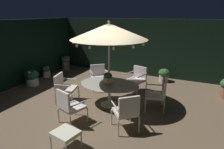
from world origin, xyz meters
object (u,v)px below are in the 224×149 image
at_px(ottoman_footrest, 66,134).
at_px(potted_plant_left_near, 66,62).
at_px(patio_chair_east, 137,78).
at_px(patio_chair_south, 64,86).
at_px(patio_umbrella, 109,31).
at_px(potted_plant_back_right, 32,77).
at_px(centerpiece_planter, 108,78).
at_px(potted_plant_back_left, 46,72).
at_px(patio_dining_table, 109,87).
at_px(patio_chair_southwest, 69,105).
at_px(patio_chair_southeast, 99,75).
at_px(patio_chair_north, 127,110).
at_px(patio_chair_northeast, 158,92).
at_px(potted_plant_left_far, 164,75).

relative_size(ottoman_footrest, potted_plant_left_near, 0.85).
height_order(patio_chair_east, patio_chair_south, patio_chair_east).
bearing_deg(patio_chair_east, patio_umbrella, -107.43).
relative_size(patio_chair_east, patio_chair_south, 1.01).
xyz_separation_m(patio_chair_east, potted_plant_back_right, (-4.10, -1.13, -0.22)).
xyz_separation_m(centerpiece_planter, potted_plant_back_left, (-3.91, 1.51, -0.71)).
xyz_separation_m(patio_dining_table, ottoman_footrest, (0.09, -2.31, -0.25)).
bearing_deg(patio_chair_southwest, patio_umbrella, 72.02).
bearing_deg(centerpiece_planter, patio_chair_south, -170.39).
relative_size(potted_plant_left_near, potted_plant_back_right, 1.09).
relative_size(patio_chair_east, patio_chair_southeast, 1.03).
xyz_separation_m(patio_umbrella, centerpiece_planter, (0.02, -0.14, -1.35)).
relative_size(centerpiece_planter, potted_plant_back_left, 0.83).
height_order(patio_chair_north, potted_plant_left_near, patio_chair_north).
bearing_deg(patio_dining_table, patio_chair_east, 72.57).
bearing_deg(potted_plant_back_left, patio_chair_southeast, -4.73).
xyz_separation_m(centerpiece_planter, potted_plant_back_right, (-3.68, 0.45, -0.63)).
xyz_separation_m(patio_dining_table, patio_chair_south, (-1.46, -0.39, -0.07)).
xyz_separation_m(patio_chair_northeast, patio_chair_south, (-2.91, -0.80, 0.01)).
bearing_deg(patio_chair_south, centerpiece_planter, 9.61).
distance_m(patio_chair_south, potted_plant_left_near, 4.06).
xyz_separation_m(patio_umbrella, patio_chair_south, (-1.46, -0.39, -1.77)).
relative_size(centerpiece_planter, patio_chair_southeast, 0.45).
bearing_deg(patio_umbrella, potted_plant_back_left, 160.60).
bearing_deg(potted_plant_left_far, patio_chair_southeast, -138.44).
bearing_deg(ottoman_footrest, patio_chair_south, 128.76).
bearing_deg(potted_plant_back_right, patio_chair_east, 15.39).
distance_m(centerpiece_planter, patio_chair_northeast, 1.59).
bearing_deg(centerpiece_planter, potted_plant_back_left, 158.88).
relative_size(patio_chair_north, potted_plant_back_left, 1.97).
height_order(patio_chair_south, potted_plant_left_near, patio_chair_south).
relative_size(patio_chair_southeast, potted_plant_back_right, 1.43).
bearing_deg(centerpiece_planter, ottoman_footrest, -88.39).
distance_m(patio_chair_south, potted_plant_left_far, 4.31).
bearing_deg(potted_plant_back_left, patio_chair_east, 0.92).
relative_size(patio_chair_northeast, potted_plant_left_near, 1.34).
distance_m(patio_umbrella, potted_plant_left_near, 5.21).
relative_size(patio_dining_table, potted_plant_back_left, 3.77).
distance_m(centerpiece_planter, patio_chair_east, 1.69).
bearing_deg(potted_plant_back_right, ottoman_footrest, -35.03).
bearing_deg(patio_chair_east, potted_plant_left_far, 66.31).
distance_m(patio_chair_east, potted_plant_back_right, 4.26).
bearing_deg(patio_umbrella, potted_plant_back_right, 175.17).
height_order(patio_umbrella, potted_plant_back_right, patio_umbrella).
bearing_deg(patio_chair_northeast, potted_plant_back_right, -178.90).
distance_m(patio_umbrella, patio_chair_southwest, 2.33).
height_order(patio_chair_south, potted_plant_back_left, patio_chair_south).
height_order(patio_dining_table, patio_chair_east, patio_chair_east).
relative_size(patio_chair_southeast, patio_chair_south, 0.98).
xyz_separation_m(patio_chair_north, patio_chair_south, (-2.47, 0.73, -0.02)).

